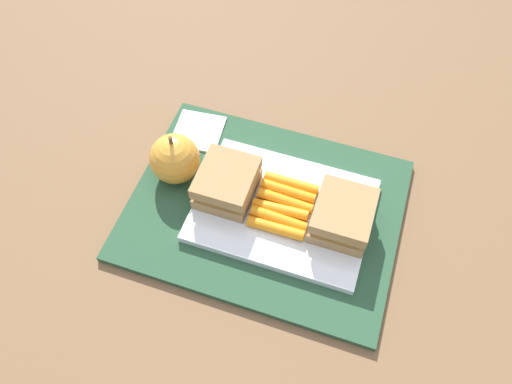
# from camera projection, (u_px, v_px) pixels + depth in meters

# --- Properties ---
(ground_plane) EXTENTS (2.40, 2.40, 0.00)m
(ground_plane) POSITION_uv_depth(u_px,v_px,m) (265.00, 211.00, 0.68)
(ground_plane) COLOR brown
(lunchbag_mat) EXTENTS (0.36, 0.28, 0.01)m
(lunchbag_mat) POSITION_uv_depth(u_px,v_px,m) (265.00, 209.00, 0.67)
(lunchbag_mat) COLOR #284C33
(lunchbag_mat) RESTS_ON ground_plane
(food_tray) EXTENTS (0.23, 0.17, 0.01)m
(food_tray) POSITION_uv_depth(u_px,v_px,m) (283.00, 210.00, 0.66)
(food_tray) COLOR white
(food_tray) RESTS_ON lunchbag_mat
(sandwich_half_left) EXTENTS (0.07, 0.08, 0.04)m
(sandwich_half_left) POSITION_uv_depth(u_px,v_px,m) (343.00, 216.00, 0.62)
(sandwich_half_left) COLOR #9E7A4C
(sandwich_half_left) RESTS_ON food_tray
(sandwich_half_right) EXTENTS (0.07, 0.08, 0.04)m
(sandwich_half_right) POSITION_uv_depth(u_px,v_px,m) (227.00, 183.00, 0.65)
(sandwich_half_right) COLOR #9E7A4C
(sandwich_half_right) RESTS_ON food_tray
(carrot_sticks_bundle) EXTENTS (0.08, 0.09, 0.02)m
(carrot_sticks_bundle) POSITION_uv_depth(u_px,v_px,m) (283.00, 205.00, 0.65)
(carrot_sticks_bundle) COLOR orange
(carrot_sticks_bundle) RESTS_ON food_tray
(apple) EXTENTS (0.07, 0.07, 0.08)m
(apple) POSITION_uv_depth(u_px,v_px,m) (175.00, 159.00, 0.67)
(apple) COLOR gold
(apple) RESTS_ON lunchbag_mat
(paper_napkin) EXTENTS (0.08, 0.08, 0.00)m
(paper_napkin) POSITION_uv_depth(u_px,v_px,m) (198.00, 131.00, 0.74)
(paper_napkin) COLOR white
(paper_napkin) RESTS_ON lunchbag_mat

